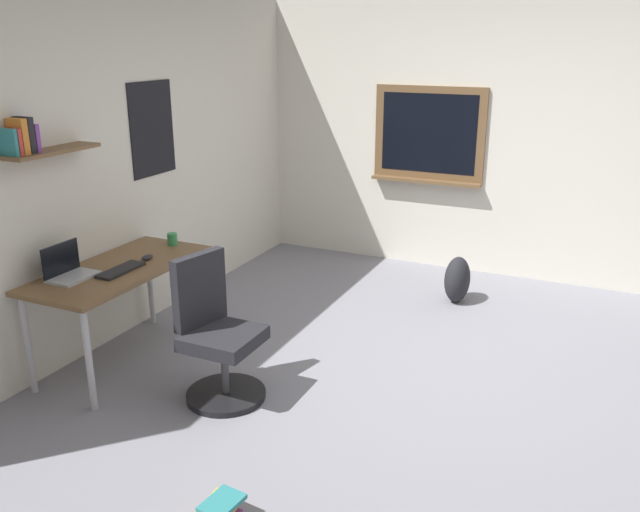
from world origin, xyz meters
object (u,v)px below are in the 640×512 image
Objects in this scene: computer_mouse at (147,257)px; backpack at (457,280)px; office_chair at (217,338)px; book_stack_on_floor at (219,512)px; coffee_mug at (172,239)px; laptop at (68,270)px; keyboard at (121,270)px; desk at (120,277)px.

computer_mouse is 0.25× the size of backpack.
book_stack_on_floor is at bearing -146.85° from office_chair.
laptop is at bearing 168.44° from coffee_mug.
backpack is at bearing -39.60° from keyboard.
computer_mouse is at bearing -172.20° from coffee_mug.
backpack is at bearing -41.70° from desk.
keyboard is 1.95m from book_stack_on_floor.
laptop is 2.03m from book_stack_on_floor.
computer_mouse is at bearing -24.03° from laptop.
office_chair is 0.93m from computer_mouse.
keyboard reaches higher than backpack.
computer_mouse is at bearing 47.01° from book_stack_on_floor.
office_chair is (-0.13, -0.88, -0.24)m from desk.
desk is at bearing 49.58° from keyboard.
laptop is at bearing 63.36° from book_stack_on_floor.
keyboard is at bearing 180.00° from computer_mouse.
keyboard is at bearing -175.57° from coffee_mug.
laptop is 0.90m from coffee_mug.
desk is 2.02m from book_stack_on_floor.
book_stack_on_floor is at bearing -126.77° from desk.
laptop reaches higher than computer_mouse.
coffee_mug is at bearing 4.43° from keyboard.
coffee_mug is 0.22× the size of backpack.
backpack is at bearing -40.08° from laptop.
computer_mouse is at bearing -20.54° from desk.
laptop is 2.98× the size of computer_mouse.
backpack is (2.13, -1.90, -0.44)m from desk.
keyboard reaches higher than desk.
desk is 0.92m from office_chair.
desk is 0.59m from coffee_mug.
computer_mouse is at bearing -0.00° from keyboard.
computer_mouse is at bearing 136.52° from backpack.
coffee_mug is at bearing 129.73° from backpack.
backpack is (2.20, -1.82, -0.53)m from keyboard.
desk is 0.13m from keyboard.
backpack is 3.31m from book_stack_on_floor.
coffee_mug is at bearing -11.56° from laptop.
coffee_mug is (0.65, 0.05, 0.04)m from keyboard.
book_stack_on_floor is (-1.37, -1.47, -0.68)m from computer_mouse.
keyboard reaches higher than book_stack_on_floor.
desk is at bearing 53.23° from book_stack_on_floor.
laptop reaches higher than book_stack_on_floor.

